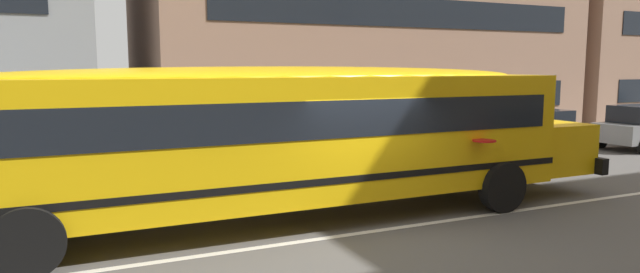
{
  "coord_description": "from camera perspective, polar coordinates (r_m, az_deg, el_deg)",
  "views": [
    {
      "loc": [
        -5.02,
        -8.72,
        3.08
      ],
      "look_at": [
        -0.69,
        0.72,
        1.76
      ],
      "focal_mm": 30.93,
      "sensor_mm": 36.0,
      "label": 1
    }
  ],
  "objects": [
    {
      "name": "school_bus",
      "position": [
        11.03,
        -2.64,
        0.74
      ],
      "size": [
        13.81,
        3.3,
        3.09
      ],
      "rotation": [
        0.0,
        0.0,
        -0.0
      ],
      "color": "yellow",
      "rests_on": "ground_plane"
    },
    {
      "name": "parked_car_white_beside_sign",
      "position": [
        19.91,
        21.35,
        0.3
      ],
      "size": [
        3.97,
        2.01,
        1.64
      ],
      "rotation": [
        0.0,
        0.0,
        0.04
      ],
      "color": "silver",
      "rests_on": "ground_plane"
    },
    {
      "name": "ground_plane",
      "position": [
        10.53,
        5.13,
        -9.81
      ],
      "size": [
        400.0,
        400.0,
        0.0
      ],
      "primitive_type": "plane",
      "color": "#54514F"
    },
    {
      "name": "lane_centreline",
      "position": [
        10.53,
        5.13,
        -9.79
      ],
      "size": [
        110.0,
        0.16,
        0.01
      ],
      "primitive_type": "cube",
      "color": "silver",
      "rests_on": "ground_plane"
    },
    {
      "name": "sidewalk_far",
      "position": [
        17.47,
        -7.55,
        -2.96
      ],
      "size": [
        120.0,
        3.0,
        0.01
      ],
      "primitive_type": "cube",
      "color": "gray",
      "rests_on": "ground_plane"
    }
  ]
}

